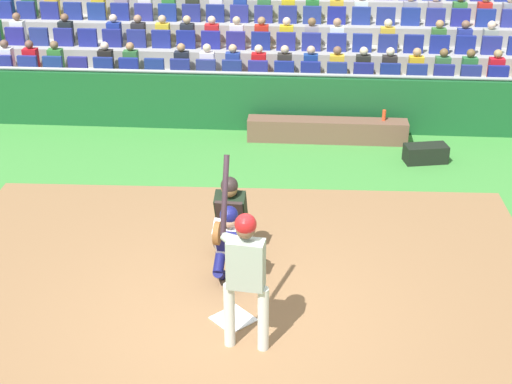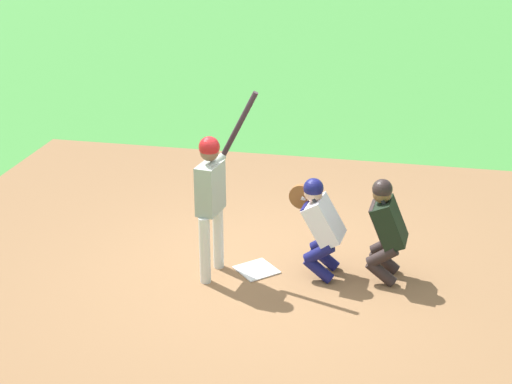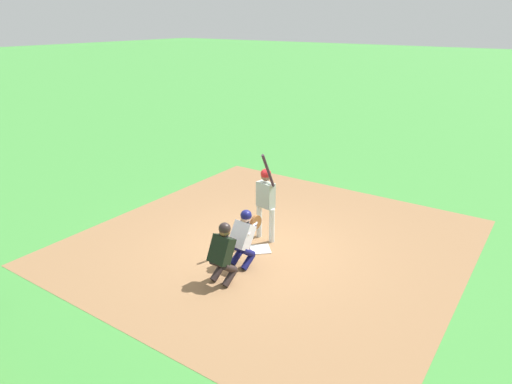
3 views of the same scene
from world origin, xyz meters
name	(u,v)px [view 3 (image 3 of 3)]	position (x,y,z in m)	size (l,w,h in m)	color
ground_plane	(260,250)	(0.00, 0.00, 0.00)	(160.00, 160.00, 0.00)	#408B3A
infield_dirt_patch	(272,241)	(0.00, 0.50, 0.00)	(8.36, 8.44, 0.01)	olive
home_plate_marker	(260,249)	(0.00, 0.00, 0.02)	(0.44, 0.44, 0.02)	white
batter_at_plate	(266,197)	(-0.20, 0.50, 1.10)	(0.57, 0.65, 2.26)	silver
catcher_crouching	(244,235)	(0.11, -0.74, 0.70)	(0.49, 0.71, 1.26)	#141656
home_plate_umpire	(223,251)	(0.18, -1.52, 0.70)	(0.48, 0.47, 1.29)	#2B2020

